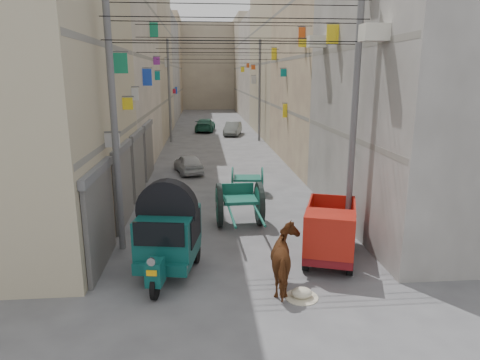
{
  "coord_description": "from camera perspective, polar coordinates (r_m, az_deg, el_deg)",
  "views": [
    {
      "loc": [
        -1.02,
        -6.79,
        5.29
      ],
      "look_at": [
        0.14,
        6.5,
        2.0
      ],
      "focal_mm": 32.0,
      "sensor_mm": 36.0,
      "label": 1
    }
  ],
  "objects": [
    {
      "name": "shutters_left",
      "position": [
        17.81,
        -14.23,
        1.11
      ],
      "size": [
        0.18,
        14.4,
        2.88
      ],
      "color": "#46464B",
      "rests_on": "ground"
    },
    {
      "name": "end_cap_building",
      "position": [
        72.8,
        -4.33,
        14.75
      ],
      "size": [
        22.0,
        10.0,
        13.0
      ],
      "primitive_type": "cube",
      "color": "#B3A88D",
      "rests_on": "ground"
    },
    {
      "name": "ac_units",
      "position": [
        15.34,
        13.77,
        21.51
      ],
      "size": [
        0.7,
        6.55,
        3.35
      ],
      "color": "beige",
      "rests_on": "ground"
    },
    {
      "name": "building_row_right",
      "position": [
        41.91,
        7.71,
        15.32
      ],
      "size": [
        8.0,
        62.0,
        14.0
      ],
      "color": "#A09B95",
      "rests_on": "ground"
    },
    {
      "name": "distant_car_grey",
      "position": [
        38.75,
        -0.97,
        6.87
      ],
      "size": [
        1.97,
        3.77,
        1.18
      ],
      "primitive_type": "imported",
      "rotation": [
        0.0,
        0.0,
        -0.21
      ],
      "color": "#565B58",
      "rests_on": "ground"
    },
    {
      "name": "utility_poles",
      "position": [
        23.84,
        -2.57,
        10.73
      ],
      "size": [
        7.4,
        22.2,
        8.0
      ],
      "color": "#5F5F62",
      "rests_on": "ground"
    },
    {
      "name": "horse",
      "position": [
        10.97,
        6.32,
        -10.55
      ],
      "size": [
        1.01,
        1.91,
        1.55
      ],
      "primitive_type": "imported",
      "rotation": [
        0.0,
        0.0,
        3.04
      ],
      "color": "brown",
      "rests_on": "ground"
    },
    {
      "name": "distant_car_green",
      "position": [
        41.53,
        -4.67,
        7.33
      ],
      "size": [
        2.14,
        4.39,
        1.23
      ],
      "primitive_type": "imported",
      "rotation": [
        0.0,
        0.0,
        3.04
      ],
      "color": "#205D48",
      "rests_on": "ground"
    },
    {
      "name": "feed_sack",
      "position": [
        10.87,
        8.23,
        -14.66
      ],
      "size": [
        0.51,
        0.41,
        0.25
      ],
      "primitive_type": "ellipsoid",
      "color": "beige",
      "rests_on": "ground"
    },
    {
      "name": "auto_rickshaw",
      "position": [
        11.75,
        -9.56,
        -6.87
      ],
      "size": [
        1.93,
        2.92,
        1.99
      ],
      "rotation": [
        0.0,
        0.0,
        -0.17
      ],
      "color": "black",
      "rests_on": "ground"
    },
    {
      "name": "building_row_left",
      "position": [
        41.52,
        -15.19,
        14.99
      ],
      "size": [
        8.0,
        62.0,
        14.0
      ],
      "color": "tan",
      "rests_on": "ground"
    },
    {
      "name": "tonga_cart",
      "position": [
        15.31,
        -0.07,
        -3.16
      ],
      "size": [
        1.7,
        3.5,
        1.56
      ],
      "rotation": [
        0.0,
        0.0,
        0.04
      ],
      "color": "black",
      "rests_on": "ground"
    },
    {
      "name": "distant_car_white",
      "position": [
        23.83,
        -6.88,
        2.22
      ],
      "size": [
        1.95,
        3.31,
        1.06
      ],
      "primitive_type": "imported",
      "rotation": [
        0.0,
        0.0,
        3.38
      ],
      "color": "#BCBCBC",
      "rests_on": "ground"
    },
    {
      "name": "second_cart",
      "position": [
        19.38,
        0.98,
        0.04
      ],
      "size": [
        1.53,
        1.39,
        1.25
      ],
      "rotation": [
        0.0,
        0.0,
        -0.1
      ],
      "color": "#125142",
      "rests_on": "ground"
    },
    {
      "name": "signboards",
      "position": [
        28.52,
        -2.99,
        10.08
      ],
      "size": [
        8.22,
        40.52,
        5.67
      ],
      "color": "#E2571A",
      "rests_on": "ground"
    },
    {
      "name": "mini_truck",
      "position": [
        12.57,
        11.86,
        -7.3
      ],
      "size": [
        2.26,
        3.32,
        1.71
      ],
      "rotation": [
        0.0,
        0.0,
        -0.33
      ],
      "color": "black",
      "rests_on": "ground"
    },
    {
      "name": "overhead_cables",
      "position": [
        21.26,
        -2.34,
        17.81
      ],
      "size": [
        7.4,
        22.52,
        1.12
      ],
      "color": "black",
      "rests_on": "ground"
    }
  ]
}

